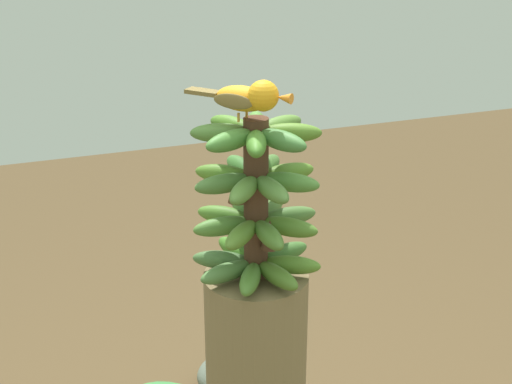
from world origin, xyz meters
TOP-DOWN VIEW (x-y plane):
  - banana_bunch at (-0.00, 0.00)m, footprint 0.26×0.26m
  - perched_bird at (-0.01, 0.02)m, footprint 0.18×0.16m
  - garden_rock at (0.99, -0.30)m, footprint 0.30×0.34m

SIDE VIEW (x-z plane):
  - garden_rock at x=0.99m, z-range 0.00..0.14m
  - banana_bunch at x=0.00m, z-range 1.05..1.38m
  - perched_bird at x=-0.01m, z-range 1.39..1.47m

